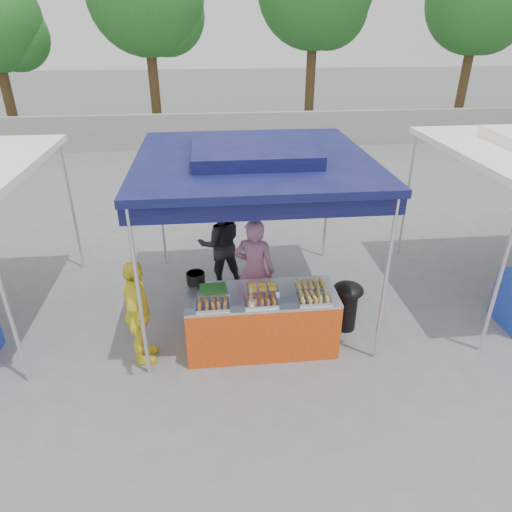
{
  "coord_description": "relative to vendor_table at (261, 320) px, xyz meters",
  "views": [
    {
      "loc": [
        -0.59,
        -5.16,
        4.07
      ],
      "look_at": [
        0.0,
        0.6,
        1.05
      ],
      "focal_mm": 32.0,
      "sensor_mm": 36.0,
      "label": 1
    }
  ],
  "objects": [
    {
      "name": "ground_plane",
      "position": [
        0.0,
        0.1,
        -0.43
      ],
      "size": [
        80.0,
        80.0,
        0.0
      ],
      "primitive_type": "plane",
      "color": "slate"
    },
    {
      "name": "back_wall",
      "position": [
        0.0,
        11.1,
        0.17
      ],
      "size": [
        40.0,
        0.25,
        1.2
      ],
      "primitive_type": "cube",
      "color": "gray",
      "rests_on": "ground_plane"
    },
    {
      "name": "main_canopy",
      "position": [
        0.0,
        1.07,
        1.94
      ],
      "size": [
        3.2,
        3.2,
        2.57
      ],
      "color": "silver",
      "rests_on": "ground_plane"
    },
    {
      "name": "tree_1",
      "position": [
        -2.34,
        12.89,
        4.2
      ],
      "size": [
        3.93,
        3.93,
        6.76
      ],
      "color": "#4B371D",
      "rests_on": "ground_plane"
    },
    {
      "name": "tree_3",
      "position": [
        9.69,
        13.21,
        4.14
      ],
      "size": [
        3.88,
        3.88,
        6.68
      ],
      "color": "#4B371D",
      "rests_on": "ground_plane"
    },
    {
      "name": "vendor_table",
      "position": [
        0.0,
        0.0,
        0.0
      ],
      "size": [
        2.0,
        0.8,
        0.85
      ],
      "color": "#E14B14",
      "rests_on": "ground_plane"
    },
    {
      "name": "food_tray_fl",
      "position": [
        -0.64,
        -0.24,
        0.46
      ],
      "size": [
        0.42,
        0.3,
        0.07
      ],
      "color": "white",
      "rests_on": "vendor_table"
    },
    {
      "name": "food_tray_fm",
      "position": [
        -0.03,
        -0.22,
        0.46
      ],
      "size": [
        0.42,
        0.3,
        0.07
      ],
      "color": "white",
      "rests_on": "vendor_table"
    },
    {
      "name": "food_tray_fr",
      "position": [
        0.65,
        -0.23,
        0.46
      ],
      "size": [
        0.42,
        0.3,
        0.07
      ],
      "color": "white",
      "rests_on": "vendor_table"
    },
    {
      "name": "food_tray_bl",
      "position": [
        -0.63,
        0.1,
        0.46
      ],
      "size": [
        0.42,
        0.3,
        0.07
      ],
      "color": "white",
      "rests_on": "vendor_table"
    },
    {
      "name": "food_tray_bm",
      "position": [
        0.02,
        0.09,
        0.46
      ],
      "size": [
        0.42,
        0.3,
        0.07
      ],
      "color": "white",
      "rests_on": "vendor_table"
    },
    {
      "name": "food_tray_br",
      "position": [
        0.67,
        0.08,
        0.46
      ],
      "size": [
        0.42,
        0.3,
        0.07
      ],
      "color": "white",
      "rests_on": "vendor_table"
    },
    {
      "name": "cooking_pot",
      "position": [
        -0.86,
        0.38,
        0.5
      ],
      "size": [
        0.25,
        0.25,
        0.15
      ],
      "primitive_type": "cylinder",
      "color": "black",
      "rests_on": "vendor_table"
    },
    {
      "name": "skewer_cup",
      "position": [
        -0.16,
        -0.3,
        0.48
      ],
      "size": [
        0.09,
        0.09,
        0.11
      ],
      "primitive_type": "cylinder",
      "color": "silver",
      "rests_on": "vendor_table"
    },
    {
      "name": "wok_burner",
      "position": [
        1.28,
        0.3,
        0.02
      ],
      "size": [
        0.44,
        0.44,
        0.75
      ],
      "rotation": [
        0.0,
        0.0,
        -0.39
      ],
      "color": "black",
      "rests_on": "ground_plane"
    },
    {
      "name": "crate_left",
      "position": [
        -0.55,
        0.6,
        -0.26
      ],
      "size": [
        0.54,
        0.38,
        0.32
      ],
      "primitive_type": "cube",
      "color": "#172FBD",
      "rests_on": "ground_plane"
    },
    {
      "name": "crate_right",
      "position": [
        0.16,
        0.7,
        -0.28
      ],
      "size": [
        0.48,
        0.34,
        0.29
      ],
      "primitive_type": "cube",
      "color": "#172FBD",
      "rests_on": "ground_plane"
    },
    {
      "name": "crate_stacked",
      "position": [
        0.16,
        0.7,
        0.01
      ],
      "size": [
        0.48,
        0.33,
        0.29
      ],
      "primitive_type": "cube",
      "color": "#172FBD",
      "rests_on": "crate_right"
    },
    {
      "name": "vendor_woman",
      "position": [
        -0.02,
        0.7,
        0.39
      ],
      "size": [
        0.68,
        0.55,
        1.62
      ],
      "primitive_type": "imported",
      "rotation": [
        0.0,
        0.0,
        2.83
      ],
      "color": "#A0658D",
      "rests_on": "ground_plane"
    },
    {
      "name": "helper_man",
      "position": [
        -0.49,
        1.74,
        0.34
      ],
      "size": [
        0.81,
        0.67,
        1.54
      ],
      "primitive_type": "imported",
      "rotation": [
        0.0,
        0.0,
        3.27
      ],
      "color": "#232228",
      "rests_on": "ground_plane"
    },
    {
      "name": "customer_person",
      "position": [
        -1.6,
        -0.13,
        0.31
      ],
      "size": [
        0.39,
        0.88,
        1.48
      ],
      "primitive_type": "imported",
      "rotation": [
        0.0,
        0.0,
        1.6
      ],
      "color": "#FFEF38",
      "rests_on": "ground_plane"
    }
  ]
}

